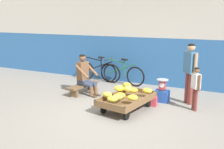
# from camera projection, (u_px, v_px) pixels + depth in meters

# --- Properties ---
(ground_plane) EXTENTS (80.00, 80.00, 0.00)m
(ground_plane) POSITION_uv_depth(u_px,v_px,m) (108.00, 115.00, 5.80)
(ground_plane) COLOR gray
(back_wall) EXTENTS (16.00, 0.30, 3.04)m
(back_wall) POSITION_uv_depth(u_px,v_px,m) (152.00, 37.00, 8.23)
(back_wall) COLOR #2D609E
(back_wall) RESTS_ON ground
(banana_cart) EXTENTS (1.08, 1.57, 0.36)m
(banana_cart) POSITION_uv_depth(u_px,v_px,m) (127.00, 100.00, 6.08)
(banana_cart) COLOR brown
(banana_cart) RESTS_ON ground
(banana_pile) EXTENTS (0.97, 1.24, 0.26)m
(banana_pile) POSITION_uv_depth(u_px,v_px,m) (125.00, 92.00, 5.98)
(banana_pile) COLOR gold
(banana_pile) RESTS_ON banana_cart
(low_bench) EXTENTS (0.46, 1.13, 0.27)m
(low_bench) POSITION_uv_depth(u_px,v_px,m) (83.00, 87.00, 7.41)
(low_bench) COLOR brown
(low_bench) RESTS_ON ground
(vendor_seated) EXTENTS (0.72, 0.56, 1.14)m
(vendor_seated) POSITION_uv_depth(u_px,v_px,m) (85.00, 75.00, 7.28)
(vendor_seated) COLOR brown
(vendor_seated) RESTS_ON ground
(plastic_crate) EXTENTS (0.36, 0.28, 0.30)m
(plastic_crate) POSITION_uv_depth(u_px,v_px,m) (162.00, 96.00, 6.72)
(plastic_crate) COLOR #234CA8
(plastic_crate) RESTS_ON ground
(weighing_scale) EXTENTS (0.30, 0.30, 0.29)m
(weighing_scale) POSITION_uv_depth(u_px,v_px,m) (162.00, 85.00, 6.65)
(weighing_scale) COLOR #28282D
(weighing_scale) RESTS_ON plastic_crate
(bicycle_near_left) EXTENTS (1.66, 0.48, 0.86)m
(bicycle_near_left) POSITION_uv_depth(u_px,v_px,m) (99.00, 71.00, 8.82)
(bicycle_near_left) COLOR black
(bicycle_near_left) RESTS_ON ground
(bicycle_far_left) EXTENTS (1.65, 0.48, 0.86)m
(bicycle_far_left) POSITION_uv_depth(u_px,v_px,m) (122.00, 74.00, 8.40)
(bicycle_far_left) COLOR black
(bicycle_far_left) RESTS_ON ground
(customer_adult) EXTENTS (0.37, 0.37, 1.53)m
(customer_adult) POSITION_uv_depth(u_px,v_px,m) (190.00, 67.00, 6.38)
(customer_adult) COLOR brown
(customer_adult) RESTS_ON ground
(customer_child) EXTENTS (0.24, 0.27, 1.04)m
(customer_child) POSITION_uv_depth(u_px,v_px,m) (196.00, 84.00, 5.97)
(customer_child) COLOR brown
(customer_child) RESTS_ON ground
(shopping_bag) EXTENTS (0.18, 0.12, 0.24)m
(shopping_bag) POSITION_uv_depth(u_px,v_px,m) (153.00, 101.00, 6.37)
(shopping_bag) COLOR #D13D4C
(shopping_bag) RESTS_ON ground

